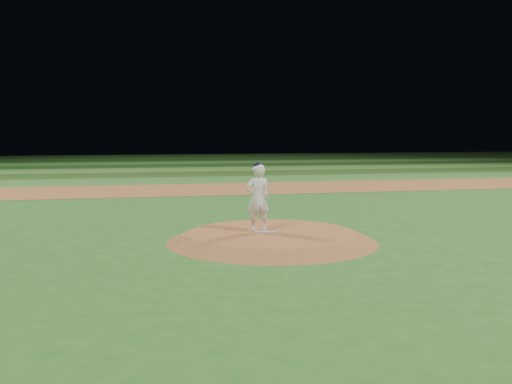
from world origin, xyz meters
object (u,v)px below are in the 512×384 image
pitching_rubber (266,232)px  pitcher_on_mound (258,198)px  rosin_bag (183,236)px  pitchers_mound (272,237)px

pitching_rubber → pitcher_on_mound: 0.92m
rosin_bag → pitcher_on_mound: pitcher_on_mound is taller
pitching_rubber → pitcher_on_mound: bearing=152.7°
pitchers_mound → rosin_bag: bearing=-175.6°
pitchers_mound → rosin_bag: size_ratio=52.83×
pitchers_mound → rosin_bag: 2.35m
pitchers_mound → pitcher_on_mound: pitcher_on_mound is taller
rosin_bag → pitcher_on_mound: bearing=9.0°
pitching_rubber → rosin_bag: rosin_bag is taller
rosin_bag → pitcher_on_mound: (1.99, 0.31, 0.87)m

